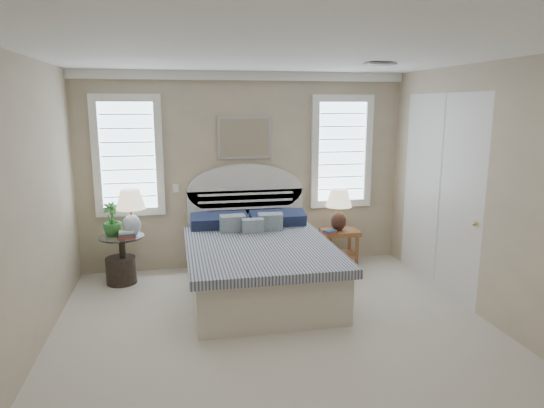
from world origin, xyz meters
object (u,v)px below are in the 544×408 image
(bed, at_px, (258,261))
(lamp_right, at_px, (339,205))
(nightstand_right, at_px, (340,240))
(floor_pot, at_px, (121,270))
(side_table_left, at_px, (123,254))
(lamp_left, at_px, (131,207))

(bed, relative_size, lamp_right, 3.85)
(nightstand_right, distance_m, floor_pot, 2.99)
(bed, distance_m, lamp_right, 1.53)
(nightstand_right, height_order, floor_pot, nightstand_right)
(lamp_right, bearing_deg, bed, -151.62)
(nightstand_right, bearing_deg, bed, -151.97)
(nightstand_right, relative_size, floor_pot, 1.40)
(bed, distance_m, nightstand_right, 1.47)
(side_table_left, distance_m, nightstand_right, 2.95)
(side_table_left, bearing_deg, floor_pot, 169.41)
(bed, bearing_deg, nightstand_right, 28.03)
(bed, height_order, nightstand_right, bed)
(side_table_left, xyz_separation_m, floor_pot, (-0.03, 0.01, -0.21))
(lamp_left, height_order, lamp_right, lamp_left)
(side_table_left, height_order, lamp_left, lamp_left)
(lamp_left, bearing_deg, nightstand_right, 1.97)
(side_table_left, bearing_deg, lamp_right, 1.80)
(nightstand_right, bearing_deg, floor_pot, -178.20)
(bed, relative_size, floor_pot, 6.02)
(nightstand_right, bearing_deg, lamp_left, -178.03)
(lamp_right, bearing_deg, lamp_left, -178.17)
(nightstand_right, xyz_separation_m, floor_pot, (-2.98, -0.09, -0.21))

